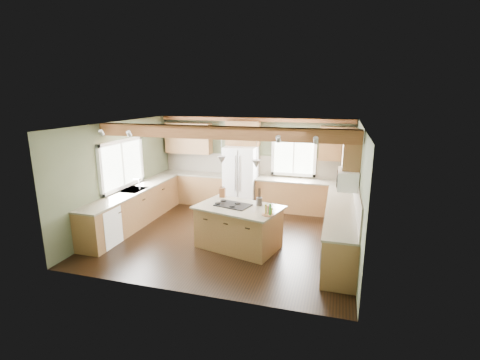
# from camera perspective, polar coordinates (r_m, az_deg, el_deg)

# --- Properties ---
(floor) EXTENTS (5.60, 5.60, 0.00)m
(floor) POSITION_cam_1_polar(r_m,az_deg,el_deg) (8.27, -1.91, -9.11)
(floor) COLOR black
(floor) RESTS_ON ground
(ceiling) EXTENTS (5.60, 5.60, 0.00)m
(ceiling) POSITION_cam_1_polar(r_m,az_deg,el_deg) (7.64, -2.07, 9.15)
(ceiling) COLOR silver
(ceiling) RESTS_ON wall_back
(wall_back) EXTENTS (5.60, 0.00, 5.60)m
(wall_back) POSITION_cam_1_polar(r_m,az_deg,el_deg) (10.20, 2.36, 2.98)
(wall_back) COLOR #444C36
(wall_back) RESTS_ON ground
(wall_left) EXTENTS (0.00, 5.00, 5.00)m
(wall_left) POSITION_cam_1_polar(r_m,az_deg,el_deg) (9.10, -19.01, 0.88)
(wall_left) COLOR #444C36
(wall_left) RESTS_ON ground
(wall_right) EXTENTS (0.00, 5.00, 5.00)m
(wall_right) POSITION_cam_1_polar(r_m,az_deg,el_deg) (7.50, 18.82, -1.79)
(wall_right) COLOR #444C36
(wall_right) RESTS_ON ground
(ceiling_beam) EXTENTS (5.55, 0.26, 0.26)m
(ceiling_beam) POSITION_cam_1_polar(r_m,az_deg,el_deg) (7.17, -3.35, 7.78)
(ceiling_beam) COLOR #5C2E1A
(ceiling_beam) RESTS_ON ceiling
(soffit_trim) EXTENTS (5.55, 0.20, 0.10)m
(soffit_trim) POSITION_cam_1_polar(r_m,az_deg,el_deg) (9.95, 2.30, 9.91)
(soffit_trim) COLOR #5C2E1A
(soffit_trim) RESTS_ON ceiling
(backsplash_back) EXTENTS (5.58, 0.03, 0.58)m
(backsplash_back) POSITION_cam_1_polar(r_m,az_deg,el_deg) (10.21, 2.34, 2.47)
(backsplash_back) COLOR brown
(backsplash_back) RESTS_ON wall_back
(backsplash_right) EXTENTS (0.03, 3.70, 0.58)m
(backsplash_right) POSITION_cam_1_polar(r_m,az_deg,el_deg) (7.57, 18.64, -2.34)
(backsplash_right) COLOR brown
(backsplash_right) RESTS_ON wall_right
(base_cab_back_left) EXTENTS (2.02, 0.60, 0.88)m
(base_cab_back_left) POSITION_cam_1_polar(r_m,az_deg,el_deg) (10.68, -7.44, -1.36)
(base_cab_back_left) COLOR brown
(base_cab_back_left) RESTS_ON floor
(counter_back_left) EXTENTS (2.06, 0.64, 0.04)m
(counter_back_left) POSITION_cam_1_polar(r_m,az_deg,el_deg) (10.57, -7.52, 1.04)
(counter_back_left) COLOR #4C4437
(counter_back_left) RESTS_ON base_cab_back_left
(base_cab_back_right) EXTENTS (2.62, 0.60, 0.88)m
(base_cab_back_right) POSITION_cam_1_polar(r_m,az_deg,el_deg) (9.88, 10.33, -2.74)
(base_cab_back_right) COLOR brown
(base_cab_back_right) RESTS_ON floor
(counter_back_right) EXTENTS (2.66, 0.64, 0.04)m
(counter_back_right) POSITION_cam_1_polar(r_m,az_deg,el_deg) (9.76, 10.44, -0.16)
(counter_back_right) COLOR #4C4437
(counter_back_right) RESTS_ON base_cab_back_right
(base_cab_left) EXTENTS (0.60, 3.70, 0.88)m
(base_cab_left) POSITION_cam_1_polar(r_m,az_deg,el_deg) (9.20, -16.87, -4.39)
(base_cab_left) COLOR brown
(base_cab_left) RESTS_ON floor
(counter_left) EXTENTS (0.64, 3.74, 0.04)m
(counter_left) POSITION_cam_1_polar(r_m,az_deg,el_deg) (9.07, -17.07, -1.63)
(counter_left) COLOR #4C4437
(counter_left) RESTS_ON base_cab_left
(base_cab_right) EXTENTS (0.60, 3.70, 0.88)m
(base_cab_right) POSITION_cam_1_polar(r_m,az_deg,el_deg) (7.80, 16.09, -7.64)
(base_cab_right) COLOR brown
(base_cab_right) RESTS_ON floor
(counter_right) EXTENTS (0.64, 3.74, 0.04)m
(counter_right) POSITION_cam_1_polar(r_m,az_deg,el_deg) (7.65, 16.32, -4.43)
(counter_right) COLOR #4C4437
(counter_right) RESTS_ON base_cab_right
(upper_cab_back_left) EXTENTS (1.40, 0.35, 0.90)m
(upper_cab_back_left) POSITION_cam_1_polar(r_m,az_deg,el_deg) (10.58, -8.43, 6.80)
(upper_cab_back_left) COLOR brown
(upper_cab_back_left) RESTS_ON wall_back
(upper_cab_over_fridge) EXTENTS (0.96, 0.35, 0.70)m
(upper_cab_over_fridge) POSITION_cam_1_polar(r_m,az_deg,el_deg) (9.98, 0.48, 7.68)
(upper_cab_over_fridge) COLOR brown
(upper_cab_over_fridge) RESTS_ON wall_back
(upper_cab_right) EXTENTS (0.35, 2.20, 0.90)m
(upper_cab_right) POSITION_cam_1_polar(r_m,az_deg,el_deg) (8.24, 17.71, 4.29)
(upper_cab_right) COLOR brown
(upper_cab_right) RESTS_ON wall_right
(upper_cab_back_corner) EXTENTS (0.90, 0.35, 0.90)m
(upper_cab_back_corner) POSITION_cam_1_polar(r_m,az_deg,el_deg) (9.65, 15.61, 5.76)
(upper_cab_back_corner) COLOR brown
(upper_cab_back_corner) RESTS_ON wall_back
(window_left) EXTENTS (0.04, 1.60, 1.05)m
(window_left) POSITION_cam_1_polar(r_m,az_deg,el_deg) (9.08, -18.85, 2.48)
(window_left) COLOR white
(window_left) RESTS_ON wall_left
(window_back) EXTENTS (1.10, 0.04, 1.00)m
(window_back) POSITION_cam_1_polar(r_m,az_deg,el_deg) (9.93, 8.82, 3.99)
(window_back) COLOR white
(window_back) RESTS_ON wall_back
(sink) EXTENTS (0.50, 0.65, 0.03)m
(sink) POSITION_cam_1_polar(r_m,az_deg,el_deg) (9.07, -17.07, -1.60)
(sink) COLOR #262628
(sink) RESTS_ON counter_left
(faucet) EXTENTS (0.02, 0.02, 0.28)m
(faucet) POSITION_cam_1_polar(r_m,az_deg,el_deg) (8.93, -16.17, -0.79)
(faucet) COLOR #B2B2B7
(faucet) RESTS_ON sink
(dishwasher) EXTENTS (0.60, 0.60, 0.84)m
(dishwasher) POSITION_cam_1_polar(r_m,az_deg,el_deg) (8.20, -21.71, -7.11)
(dishwasher) COLOR white
(dishwasher) RESTS_ON floor
(oven) EXTENTS (0.60, 0.72, 0.84)m
(oven) POSITION_cam_1_polar(r_m,az_deg,el_deg) (6.61, 15.91, -11.76)
(oven) COLOR white
(oven) RESTS_ON floor
(microwave) EXTENTS (0.40, 0.70, 0.38)m
(microwave) POSITION_cam_1_polar(r_m,az_deg,el_deg) (7.38, 17.28, 0.09)
(microwave) COLOR white
(microwave) RESTS_ON wall_right
(pendant_left) EXTENTS (0.18, 0.18, 0.16)m
(pendant_left) POSITION_cam_1_polar(r_m,az_deg,el_deg) (7.35, -3.01, 3.28)
(pendant_left) COLOR #B2B2B7
(pendant_left) RESTS_ON ceiling
(pendant_right) EXTENTS (0.18, 0.18, 0.16)m
(pendant_right) POSITION_cam_1_polar(r_m,az_deg,el_deg) (6.94, 2.68, 2.65)
(pendant_right) COLOR #B2B2B7
(pendant_right) RESTS_ON ceiling
(refrigerator) EXTENTS (0.90, 0.74, 1.80)m
(refrigerator) POSITION_cam_1_polar(r_m,az_deg,el_deg) (10.00, 0.15, 0.43)
(refrigerator) COLOR white
(refrigerator) RESTS_ON floor
(island) EXTENTS (1.84, 1.38, 0.88)m
(island) POSITION_cam_1_polar(r_m,az_deg,el_deg) (7.54, -0.23, -7.83)
(island) COLOR brown
(island) RESTS_ON floor
(island_top) EXTENTS (1.98, 1.52, 0.04)m
(island_top) POSITION_cam_1_polar(r_m,az_deg,el_deg) (7.38, -0.24, -4.52)
(island_top) COLOR #4C4437
(island_top) RESTS_ON island
(cooktop) EXTENTS (0.81, 0.64, 0.02)m
(cooktop) POSITION_cam_1_polar(r_m,az_deg,el_deg) (7.44, -1.15, -4.13)
(cooktop) COLOR black
(cooktop) RESTS_ON island_top
(knife_block) EXTENTS (0.13, 0.10, 0.21)m
(knife_block) POSITION_cam_1_polar(r_m,az_deg,el_deg) (8.01, -2.90, -2.09)
(knife_block) COLOR brown
(knife_block) RESTS_ON island_top
(utensil_crock) EXTENTS (0.14, 0.14, 0.17)m
(utensil_crock) POSITION_cam_1_polar(r_m,az_deg,el_deg) (7.44, 3.17, -3.54)
(utensil_crock) COLOR #463E38
(utensil_crock) RESTS_ON island_top
(bottle_tray) EXTENTS (0.31, 0.31, 0.23)m
(bottle_tray) POSITION_cam_1_polar(r_m,az_deg,el_deg) (6.86, 4.62, -4.85)
(bottle_tray) COLOR brown
(bottle_tray) RESTS_ON island_top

